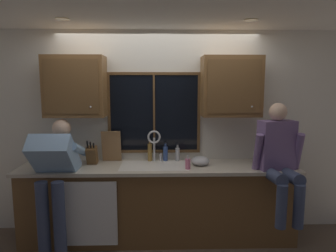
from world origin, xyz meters
The scene contains 25 objects.
back_wall centered at (0.00, 0.06, 1.27)m, with size 5.62×0.12×2.55m, color silver.
ceiling_downlight_left centered at (-0.97, -0.60, 2.54)m, with size 0.14×0.14×0.01m, color #FFEAB2.
ceiling_downlight_right centered at (0.97, -0.60, 2.54)m, with size 0.14×0.14×0.01m, color #FFEAB2.
window_glass centered at (-0.05, -0.01, 1.52)m, with size 1.10×0.02×0.95m, color black.
window_frame_top centered at (-0.05, -0.02, 2.02)m, with size 1.17×0.02×0.04m, color brown.
window_frame_bottom centered at (-0.05, -0.02, 1.03)m, with size 1.17×0.02×0.04m, color brown.
window_frame_left centered at (-0.62, -0.02, 1.52)m, with size 0.04×0.02×0.95m, color brown.
window_frame_right centered at (0.51, -0.02, 1.52)m, with size 0.04×0.02×0.95m, color brown.
window_mullion_center centered at (-0.05, -0.02, 1.52)m, with size 0.02×0.02×0.95m, color brown.
lower_cabinet_run centered at (0.00, -0.29, 0.44)m, with size 3.22×0.58×0.88m, color brown.
countertop centered at (0.00, -0.31, 0.90)m, with size 3.28×0.62×0.04m, color beige.
dishwasher_front centered at (-0.76, -0.61, 0.46)m, with size 0.60×0.02×0.74m, color white.
upper_cabinet_left centered at (-0.98, -0.17, 1.86)m, with size 0.70×0.36×0.72m.
upper_cabinet_right centered at (0.88, -0.17, 1.86)m, with size 0.70×0.36×0.72m.
sink centered at (-0.05, -0.30, 0.82)m, with size 0.80×0.46×0.21m.
faucet centered at (-0.05, -0.12, 1.17)m, with size 0.18×0.09×0.40m.
person_standing centered at (-1.13, -0.58, 0.93)m, with size 0.53×0.72×1.48m.
person_sitting_on_counter centered at (1.35, -0.57, 1.10)m, with size 0.54×0.63×1.26m.
knife_block centered at (-0.81, -0.21, 1.03)m, with size 0.12×0.18×0.32m.
cutting_board centered at (-0.59, -0.09, 1.11)m, with size 0.24×0.02×0.40m, color #997047.
mixing_bowl centered at (0.51, -0.28, 0.97)m, with size 0.22×0.22×0.11m, color #B7B7BC.
soap_dispenser centered at (0.34, -0.46, 0.98)m, with size 0.06×0.07×0.17m.
bottle_green_glass centered at (-0.11, -0.08, 1.04)m, with size 0.05×0.05×0.29m.
bottle_tall_clear centered at (0.09, -0.07, 1.02)m, with size 0.06×0.06×0.24m.
bottle_amber_small centered at (0.24, -0.08, 1.01)m, with size 0.05×0.05×0.22m.
Camera 1 is at (0.03, -3.78, 1.89)m, focal length 32.01 mm.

